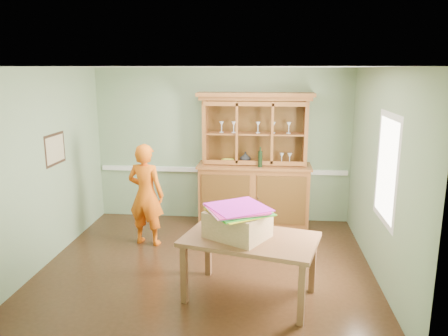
# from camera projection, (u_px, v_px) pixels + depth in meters

# --- Properties ---
(floor) EXTENTS (4.50, 4.50, 0.00)m
(floor) POSITION_uv_depth(u_px,v_px,m) (207.00, 265.00, 6.10)
(floor) COLOR #402514
(floor) RESTS_ON ground
(ceiling) EXTENTS (4.50, 4.50, 0.00)m
(ceiling) POSITION_uv_depth(u_px,v_px,m) (206.00, 67.00, 5.49)
(ceiling) COLOR white
(ceiling) RESTS_ON wall_back
(wall_back) EXTENTS (4.50, 0.00, 4.50)m
(wall_back) POSITION_uv_depth(u_px,v_px,m) (222.00, 145.00, 7.73)
(wall_back) COLOR gray
(wall_back) RESTS_ON floor
(wall_left) EXTENTS (0.00, 4.00, 4.00)m
(wall_left) POSITION_uv_depth(u_px,v_px,m) (45.00, 167.00, 6.01)
(wall_left) COLOR gray
(wall_left) RESTS_ON floor
(wall_right) EXTENTS (0.00, 4.00, 4.00)m
(wall_right) POSITION_uv_depth(u_px,v_px,m) (381.00, 175.00, 5.58)
(wall_right) COLOR gray
(wall_right) RESTS_ON floor
(wall_front) EXTENTS (4.50, 0.00, 4.50)m
(wall_front) POSITION_uv_depth(u_px,v_px,m) (176.00, 223.00, 3.85)
(wall_front) COLOR gray
(wall_front) RESTS_ON floor
(chair_rail) EXTENTS (4.41, 0.05, 0.08)m
(chair_rail) POSITION_uv_depth(u_px,v_px,m) (222.00, 170.00, 7.81)
(chair_rail) COLOR white
(chair_rail) RESTS_ON wall_back
(framed_map) EXTENTS (0.03, 0.60, 0.46)m
(framed_map) POSITION_uv_depth(u_px,v_px,m) (55.00, 149.00, 6.25)
(framed_map) COLOR #311E13
(framed_map) RESTS_ON wall_left
(window_panel) EXTENTS (0.03, 0.96, 1.36)m
(window_panel) POSITION_uv_depth(u_px,v_px,m) (386.00, 169.00, 5.25)
(window_panel) COLOR white
(window_panel) RESTS_ON wall_right
(china_hutch) EXTENTS (1.95, 0.64, 2.29)m
(china_hutch) POSITION_uv_depth(u_px,v_px,m) (254.00, 180.00, 7.55)
(china_hutch) COLOR brown
(china_hutch) RESTS_ON floor
(dining_table) EXTENTS (1.71, 1.26, 0.76)m
(dining_table) POSITION_uv_depth(u_px,v_px,m) (250.00, 244.00, 5.10)
(dining_table) COLOR brown
(dining_table) RESTS_ON floor
(cardboard_box) EXTENTS (0.83, 0.78, 0.31)m
(cardboard_box) POSITION_uv_depth(u_px,v_px,m) (237.00, 224.00, 5.06)
(cardboard_box) COLOR tan
(cardboard_box) RESTS_ON dining_table
(kite_stack) EXTENTS (0.83, 0.83, 0.06)m
(kite_stack) POSITION_uv_depth(u_px,v_px,m) (238.00, 210.00, 4.99)
(kite_stack) COLOR #62E530
(kite_stack) RESTS_ON cardboard_box
(person) EXTENTS (0.64, 0.49, 1.58)m
(person) POSITION_uv_depth(u_px,v_px,m) (146.00, 195.00, 6.68)
(person) COLOR orange
(person) RESTS_ON floor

